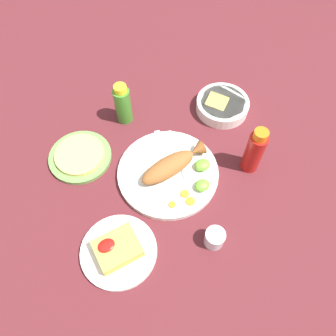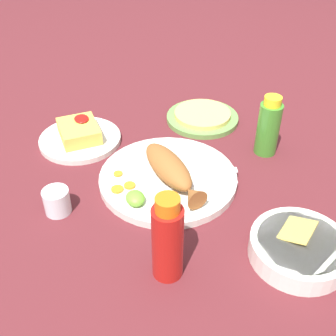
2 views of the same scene
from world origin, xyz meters
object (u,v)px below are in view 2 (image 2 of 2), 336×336
(hot_sauce_bottle_red, at_px, (168,240))
(tortilla_plate, at_px, (202,118))
(fried_fish, at_px, (171,169))
(fork_near, at_px, (202,171))
(guacamole_bowl, at_px, (299,247))
(side_plate_fries, at_px, (80,139))
(main_plate, at_px, (168,178))
(salt_cup, at_px, (57,202))
(fork_far, at_px, (202,184))
(hot_sauce_bottle_green, at_px, (268,127))

(hot_sauce_bottle_red, xyz_separation_m, tortilla_plate, (0.45, -0.28, -0.07))
(fried_fish, distance_m, hot_sauce_bottle_red, 0.25)
(hot_sauce_bottle_red, bearing_deg, tortilla_plate, -32.17)
(fork_near, distance_m, tortilla_plate, 0.26)
(fried_fish, xyz_separation_m, guacamole_bowl, (-0.28, -0.14, -0.02))
(side_plate_fries, height_order, guacamole_bowl, guacamole_bowl)
(guacamole_bowl, bearing_deg, main_plate, 25.52)
(salt_cup, xyz_separation_m, side_plate_fries, (0.24, -0.10, -0.02))
(fork_far, distance_m, hot_sauce_bottle_red, 0.24)
(side_plate_fries, bearing_deg, fork_near, -138.16)
(hot_sauce_bottle_red, bearing_deg, main_plate, -21.97)
(fried_fish, bearing_deg, hot_sauce_bottle_red, 151.03)
(tortilla_plate, bearing_deg, fork_near, 154.36)
(main_plate, bearing_deg, side_plate_fries, 32.47)
(fork_far, distance_m, side_plate_fries, 0.36)
(fork_near, xyz_separation_m, guacamole_bowl, (-0.27, -0.06, 0.00))
(fried_fish, distance_m, tortilla_plate, 0.30)
(side_plate_fries, xyz_separation_m, tortilla_plate, (-0.02, -0.34, 0.00))
(fork_near, height_order, hot_sauce_bottle_green, hot_sauce_bottle_green)
(tortilla_plate, bearing_deg, fork_far, 154.02)
(main_plate, relative_size, fork_far, 1.68)
(tortilla_plate, bearing_deg, guacamole_bowl, 174.53)
(hot_sauce_bottle_green, bearing_deg, fork_far, 110.33)
(side_plate_fries, xyz_separation_m, guacamole_bowl, (-0.52, -0.29, 0.02))
(fried_fish, relative_size, tortilla_plate, 1.14)
(main_plate, relative_size, fork_near, 1.71)
(salt_cup, relative_size, side_plate_fries, 0.26)
(salt_cup, relative_size, guacamole_bowl, 0.30)
(fried_fish, relative_size, guacamole_bowl, 1.25)
(hot_sauce_bottle_green, distance_m, side_plate_fries, 0.47)
(salt_cup, bearing_deg, guacamole_bowl, -126.51)
(main_plate, xyz_separation_m, salt_cup, (-0.01, 0.25, 0.01))
(fork_far, distance_m, tortilla_plate, 0.30)
(fork_near, distance_m, salt_cup, 0.32)
(hot_sauce_bottle_red, height_order, guacamole_bowl, hot_sauce_bottle_red)
(guacamole_bowl, bearing_deg, fork_near, 12.90)
(fried_fish, xyz_separation_m, tortilla_plate, (0.23, -0.19, -0.04))
(fork_far, bearing_deg, tortilla_plate, 76.46)
(salt_cup, relative_size, tortilla_plate, 0.28)
(fried_fish, relative_size, fork_near, 1.24)
(main_plate, height_order, tortilla_plate, main_plate)
(hot_sauce_bottle_red, xyz_separation_m, guacamole_bowl, (-0.06, -0.23, -0.06))
(salt_cup, bearing_deg, side_plate_fries, -22.31)
(salt_cup, height_order, side_plate_fries, salt_cup)
(fried_fish, xyz_separation_m, fork_far, (-0.04, -0.05, -0.02))
(main_plate, xyz_separation_m, side_plate_fries, (0.23, 0.15, -0.00))
(fried_fish, xyz_separation_m, side_plate_fries, (0.25, 0.15, -0.04))
(hot_sauce_bottle_green, xyz_separation_m, guacamole_bowl, (-0.31, 0.13, -0.05))
(fork_near, distance_m, side_plate_fries, 0.34)
(side_plate_fries, bearing_deg, guacamole_bowl, -151.28)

